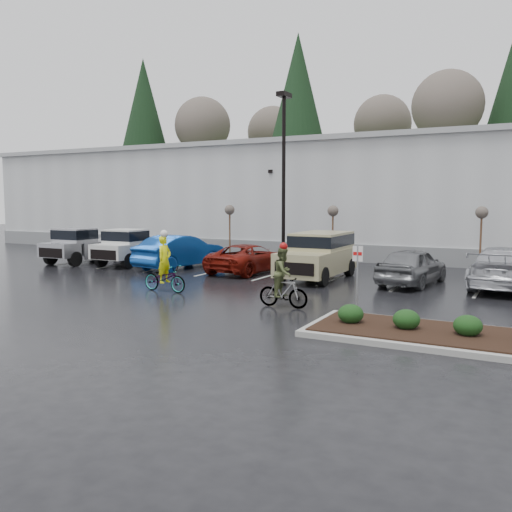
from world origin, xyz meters
The scene contains 22 objects.
ground centered at (0.00, 0.00, 0.00)m, with size 120.00×120.00×0.00m, color black.
warehouse centered at (0.00, 21.99, 3.65)m, with size 60.50×15.50×7.20m.
wooded_ridge centered at (0.00, 45.00, 3.00)m, with size 80.00×25.00×6.00m, color #253A18.
lamppost centered at (-4.00, 12.00, 5.69)m, with size 0.50×1.00×9.22m.
sapling_west centered at (-8.00, 13.00, 2.73)m, with size 0.60×0.60×3.20m.
sapling_mid centered at (-1.50, 13.00, 2.73)m, with size 0.60×0.60×3.20m.
sapling_east centered at (6.00, 13.00, 2.73)m, with size 0.60×0.60×3.20m.
curb_island centered at (7.00, -1.00, 0.07)m, with size 8.00×3.00×0.15m, color gray.
mulch_bed centered at (7.00, -1.00, 0.17)m, with size 7.60×2.60×0.04m, color black.
shrub_a centered at (4.00, -1.00, 0.41)m, with size 0.70×0.70×0.52m, color black.
shrub_b centered at (5.50, -1.00, 0.41)m, with size 0.70×0.70×0.52m, color black.
shrub_c centered at (7.00, -1.00, 0.41)m, with size 0.70×0.70×0.52m, color black.
fire_lane_sign centered at (3.80, 0.20, 1.41)m, with size 0.30×0.05×2.20m.
pickup_silver centered at (-14.04, 7.42, 0.98)m, with size 2.10×5.20×1.96m, color #A2A3AA, non-canonical shape.
pickup_white centered at (-10.90, 7.95, 0.98)m, with size 2.10×5.20×1.96m, color silver, non-canonical shape.
car_blue centered at (-7.83, 7.65, 0.86)m, with size 1.81×5.20×1.71m, color navy.
car_red centered at (-3.91, 7.83, 0.69)m, with size 2.29×4.96×1.38m, color maroon.
suv_tan centered at (-0.19, 7.27, 1.03)m, with size 2.20×5.10×2.06m, color tan, non-canonical shape.
car_grey centered at (3.88, 7.63, 0.78)m, with size 1.83×4.55×1.55m, color slate.
car_far_silver centered at (7.38, 8.30, 0.84)m, with size 2.35×5.78×1.68m, color #B7B9BF.
cyclist_hivis centered at (-4.16, 1.50, 0.73)m, with size 1.98×0.78×2.37m.
cyclist_olive centered at (1.14, 0.81, 0.79)m, with size 1.65×0.79×2.14m.
Camera 1 is at (8.42, -15.07, 3.52)m, focal length 38.00 mm.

